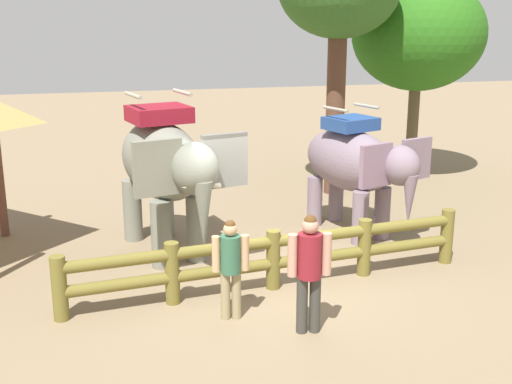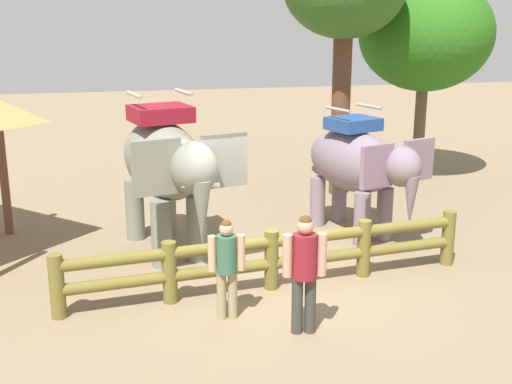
% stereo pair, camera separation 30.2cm
% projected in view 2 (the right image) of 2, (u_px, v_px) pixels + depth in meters
% --- Properties ---
extents(ground_plane, '(60.00, 60.00, 0.00)m').
position_uv_depth(ground_plane, '(267.00, 282.00, 11.69)').
color(ground_plane, '#826D51').
extents(log_fence, '(7.28, 1.01, 1.05)m').
position_uv_depth(log_fence, '(271.00, 255.00, 11.26)').
color(log_fence, brown).
rests_on(log_fence, ground).
extents(elephant_near_left, '(2.40, 3.79, 3.17)m').
position_uv_depth(elephant_near_left, '(166.00, 165.00, 12.64)').
color(elephant_near_left, slate).
rests_on(elephant_near_left, ground).
extents(elephant_center, '(2.27, 3.28, 2.75)m').
position_uv_depth(elephant_center, '(358.00, 165.00, 13.75)').
color(elephant_center, gray).
rests_on(elephant_center, ground).
extents(tourist_woman_in_black, '(0.65, 0.40, 1.83)m').
position_uv_depth(tourist_woman_in_black, '(304.00, 266.00, 9.57)').
color(tourist_woman_in_black, '#393832').
rests_on(tourist_woman_in_black, ground).
extents(tourist_man_in_blue, '(0.57, 0.35, 1.61)m').
position_uv_depth(tourist_man_in_blue, '(227.00, 262.00, 10.06)').
color(tourist_man_in_blue, '#97885F').
rests_on(tourist_man_in_blue, ground).
extents(tree_far_left, '(3.68, 3.68, 5.61)m').
position_uv_depth(tree_far_left, '(426.00, 35.00, 18.06)').
color(tree_far_left, brown).
rests_on(tree_far_left, ground).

